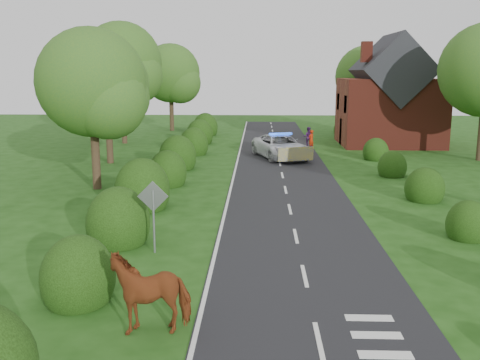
{
  "coord_description": "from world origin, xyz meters",
  "views": [
    {
      "loc": [
        -1.43,
        -15.47,
        6.18
      ],
      "look_at": [
        -2.27,
        8.25,
        1.3
      ],
      "focal_mm": 40.0,
      "sensor_mm": 36.0,
      "label": 1
    }
  ],
  "objects_px": {
    "police_van": "(280,147)",
    "pedestrian_red": "(311,140)",
    "pedestrian_purple": "(308,137)",
    "cow": "(151,296)",
    "road_sign": "(153,206)"
  },
  "relations": [
    {
      "from": "road_sign",
      "to": "cow",
      "type": "xyz_separation_m",
      "value": [
        0.97,
        -5.38,
        -0.85
      ]
    },
    {
      "from": "road_sign",
      "to": "police_van",
      "type": "bearing_deg",
      "value": 75.93
    },
    {
      "from": "pedestrian_red",
      "to": "pedestrian_purple",
      "type": "xyz_separation_m",
      "value": [
        -0.1,
        1.56,
        0.04
      ]
    },
    {
      "from": "police_van",
      "to": "pedestrian_red",
      "type": "xyz_separation_m",
      "value": [
        2.62,
        4.58,
        -0.07
      ]
    },
    {
      "from": "cow",
      "to": "pedestrian_purple",
      "type": "relative_size",
      "value": 1.41
    },
    {
      "from": "police_van",
      "to": "pedestrian_red",
      "type": "bearing_deg",
      "value": 42.62
    },
    {
      "from": "road_sign",
      "to": "pedestrian_red",
      "type": "xyz_separation_m",
      "value": [
        7.75,
        25.04,
        -0.89
      ]
    },
    {
      "from": "police_van",
      "to": "pedestrian_red",
      "type": "height_order",
      "value": "police_van"
    },
    {
      "from": "police_van",
      "to": "pedestrian_purple",
      "type": "bearing_deg",
      "value": 50.07
    },
    {
      "from": "road_sign",
      "to": "pedestrian_purple",
      "type": "height_order",
      "value": "road_sign"
    },
    {
      "from": "pedestrian_purple",
      "to": "pedestrian_red",
      "type": "bearing_deg",
      "value": 100.64
    },
    {
      "from": "cow",
      "to": "police_van",
      "type": "xyz_separation_m",
      "value": [
        4.16,
        25.84,
        0.03
      ]
    },
    {
      "from": "police_van",
      "to": "pedestrian_purple",
      "type": "distance_m",
      "value": 6.63
    },
    {
      "from": "pedestrian_red",
      "to": "pedestrian_purple",
      "type": "bearing_deg",
      "value": -131.21
    },
    {
      "from": "cow",
      "to": "pedestrian_red",
      "type": "height_order",
      "value": "cow"
    }
  ]
}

